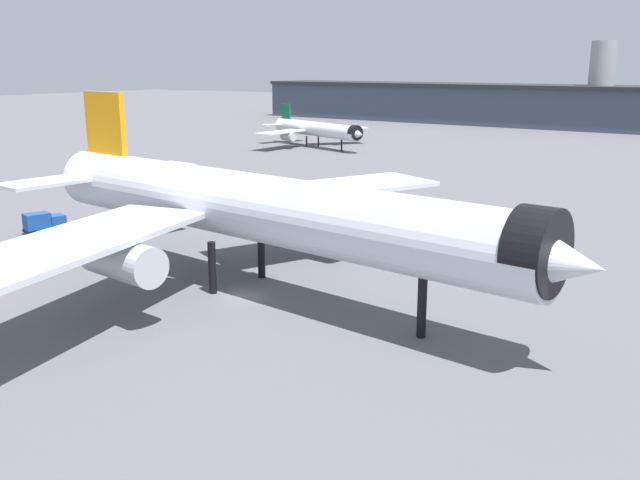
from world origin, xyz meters
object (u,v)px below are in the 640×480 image
object	(u,v)px
airliner_far_taxiway	(316,129)
service_truck_front	(44,222)
airliner_near_gate	(254,208)
baggage_tug_wing	(152,208)

from	to	relation	value
airliner_far_taxiway	service_truck_front	xyz separation A→B (m)	(22.01, -109.65, -3.52)
airliner_near_gate	baggage_tug_wing	world-z (taller)	airliner_near_gate
airliner_near_gate	baggage_tug_wing	xyz separation A→B (m)	(-36.62, 22.47, -7.78)
airliner_far_taxiway	airliner_near_gate	bearing A→B (deg)	-38.59
airliner_near_gate	service_truck_front	size ratio (longest dim) A/B	11.83
service_truck_front	baggage_tug_wing	world-z (taller)	service_truck_front
service_truck_front	baggage_tug_wing	size ratio (longest dim) A/B	1.69
airliner_far_taxiway	baggage_tug_wing	xyz separation A→B (m)	(25.85, -92.45, -4.13)
airliner_far_taxiway	baggage_tug_wing	bearing A→B (deg)	-51.49
airliner_near_gate	service_truck_front	world-z (taller)	airliner_near_gate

